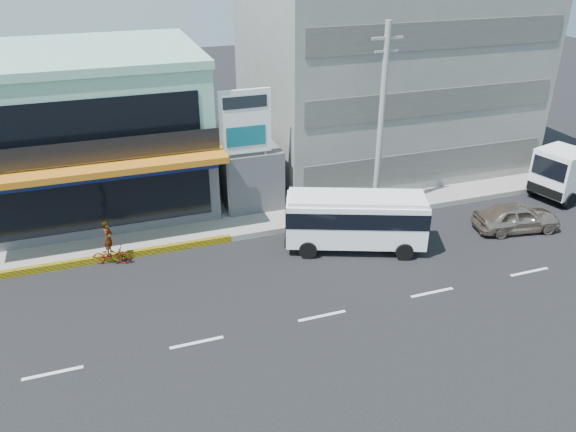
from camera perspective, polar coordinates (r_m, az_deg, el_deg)
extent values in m
plane|color=black|center=(22.59, 3.48, -10.10)|extent=(120.00, 120.00, 0.00)
cube|color=gray|center=(31.76, 5.43, 1.71)|extent=(70.00, 5.00, 0.30)
cube|color=#4F4F54|center=(32.74, -19.24, 4.59)|extent=(12.00, 10.00, 4.00)
cube|color=#90CDB6|center=(31.55, -20.34, 11.32)|extent=(12.00, 10.00, 4.00)
cube|color=#C46E17|center=(26.56, -19.59, 4.47)|extent=(12.40, 1.80, 0.30)
cube|color=navy|center=(27.45, -19.45, 3.96)|extent=(12.00, 0.12, 0.80)
cube|color=black|center=(28.06, -18.99, 1.17)|extent=(11.00, 0.06, 2.60)
cube|color=gray|center=(36.55, 9.76, 16.10)|extent=(16.00, 12.00, 14.00)
cube|color=#4F4F54|center=(31.77, -4.60, 4.89)|extent=(3.00, 6.00, 3.50)
cylinder|color=slate|center=(30.22, -4.24, 7.44)|extent=(1.50, 1.50, 0.15)
cylinder|color=gray|center=(28.36, -6.20, 5.34)|extent=(0.16, 0.16, 6.50)
cylinder|color=gray|center=(28.82, -2.31, 5.84)|extent=(0.16, 0.16, 6.50)
cube|color=white|center=(27.90, -4.38, 9.52)|extent=(2.60, 0.18, 3.20)
cylinder|color=#999993|center=(28.68, 9.41, 9.09)|extent=(0.30, 0.30, 10.00)
cube|color=#999993|center=(27.72, 10.08, 17.38)|extent=(1.60, 0.12, 0.12)
cube|color=#999993|center=(27.82, 9.98, 16.16)|extent=(1.20, 0.10, 0.10)
cube|color=white|center=(26.55, 6.89, -0.44)|extent=(6.79, 4.22, 2.13)
cube|color=black|center=(26.37, 6.94, 0.37)|extent=(6.85, 4.28, 0.79)
cube|color=white|center=(26.05, 7.03, 1.83)|extent=(6.55, 3.98, 0.19)
cylinder|color=black|center=(26.06, 2.04, -3.47)|extent=(0.87, 0.54, 0.83)
cylinder|color=black|center=(27.84, 2.05, -1.36)|extent=(0.87, 0.54, 0.83)
cylinder|color=black|center=(26.47, 11.74, -3.57)|extent=(0.87, 0.54, 0.83)
cylinder|color=black|center=(28.22, 11.13, -1.48)|extent=(0.87, 0.54, 0.83)
imported|color=tan|center=(30.59, 22.21, -0.10)|extent=(4.52, 2.39, 1.47)
cube|color=white|center=(34.68, 25.91, 4.11)|extent=(2.77, 2.77, 2.45)
cylinder|color=black|center=(34.35, 26.64, 1.41)|extent=(0.99, 0.51, 0.94)
cylinder|color=black|center=(35.33, 23.72, 2.70)|extent=(0.99, 0.51, 0.94)
cylinder|color=black|center=(38.17, 26.69, 3.80)|extent=(0.99, 0.51, 0.94)
imported|color=#63160E|center=(26.84, -17.53, -3.81)|extent=(1.78, 1.05, 0.88)
imported|color=#66594C|center=(26.41, -17.79, -2.11)|extent=(0.54, 0.68, 1.62)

